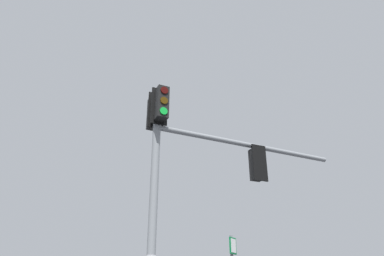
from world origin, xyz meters
TOP-DOWN VIEW (x-y plane):
  - signal_mast_assembly at (0.33, 1.32)m, footprint 4.14×4.65m

SIDE VIEW (x-z plane):
  - signal_mast_assembly at x=0.33m, z-range 1.43..8.11m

